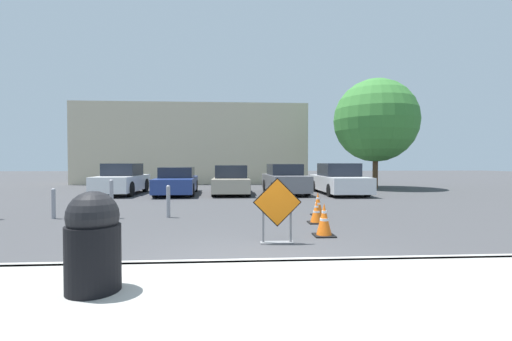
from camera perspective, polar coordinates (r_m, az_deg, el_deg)
ground_plane at (r=15.11m, az=-2.80°, el=-4.67°), size 96.00×96.00×0.00m
sidewalk_strip at (r=3.95m, az=-0.09°, el=-21.32°), size 29.67×2.79×0.14m
curb_lip at (r=5.26m, az=-1.07°, el=-15.46°), size 29.67×0.20×0.14m
road_closed_sign at (r=6.73m, az=3.57°, el=-6.35°), size 0.96×0.20×1.29m
traffic_cone_nearest at (r=7.59m, az=11.28°, el=-8.10°), size 0.44×0.44×0.71m
traffic_cone_second at (r=9.14m, az=10.03°, el=-6.87°), size 0.42×0.42×0.59m
traffic_cone_third at (r=10.44m, az=10.27°, el=-5.51°), size 0.40×0.40×0.71m
parked_car_nearest at (r=18.25m, az=-21.36°, el=-1.49°), size 1.79×4.22×1.53m
parked_car_second at (r=17.50m, az=-13.02°, el=-1.80°), size 2.05×4.74×1.35m
parked_car_third at (r=17.20m, az=-4.13°, el=-1.74°), size 1.82×4.11×1.44m
parked_car_fourth at (r=17.40m, az=4.81°, el=-1.57°), size 1.97×4.38×1.50m
parked_car_fifth at (r=17.71m, az=13.65°, el=-1.55°), size 1.94×4.64×1.54m
trash_bin at (r=4.34m, az=-25.51°, el=-10.56°), size 0.60×0.60×1.13m
bollard_nearest at (r=10.19m, az=-14.41°, el=-4.85°), size 0.12×0.12×0.93m
bollard_second at (r=10.60m, az=-22.95°, el=-4.21°), size 0.12×0.12×1.10m
bollard_third at (r=11.24m, az=-30.68°, el=-4.61°), size 0.12×0.12×0.86m
building_facade_backdrop at (r=27.21m, az=-10.21°, el=4.19°), size 16.88×5.00×5.87m
street_tree_behind_lot at (r=22.32m, az=19.32°, el=7.86°), size 5.04×5.04×6.67m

